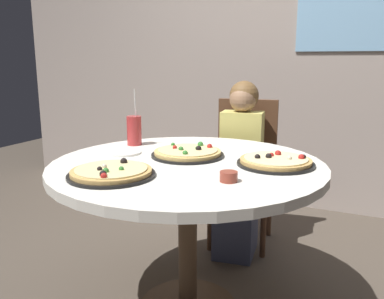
# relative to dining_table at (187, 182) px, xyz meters

# --- Properties ---
(wall_with_window) EXTENTS (5.20, 0.14, 2.90)m
(wall_with_window) POSITION_rel_dining_table_xyz_m (0.00, 1.76, 0.79)
(wall_with_window) COLOR #A8998E
(wall_with_window) RESTS_ON ground_plane
(dining_table) EXTENTS (1.26, 1.26, 0.75)m
(dining_table) POSITION_rel_dining_table_xyz_m (0.00, 0.00, 0.00)
(dining_table) COLOR silver
(dining_table) RESTS_ON ground_plane
(chair_wooden) EXTENTS (0.45, 0.45, 0.95)m
(chair_wooden) POSITION_rel_dining_table_xyz_m (-0.01, 0.92, -0.13)
(chair_wooden) COLOR brown
(chair_wooden) RESTS_ON ground_plane
(diner_child) EXTENTS (0.30, 0.43, 1.08)m
(diner_child) POSITION_rel_dining_table_xyz_m (0.01, 0.74, -0.17)
(diner_child) COLOR #3F4766
(diner_child) RESTS_ON ground_plane
(pizza_veggie) EXTENTS (0.35, 0.35, 0.05)m
(pizza_veggie) POSITION_rel_dining_table_xyz_m (-0.05, 0.11, 0.11)
(pizza_veggie) COLOR black
(pizza_veggie) RESTS_ON dining_table
(pizza_cheese) EXTENTS (0.35, 0.35, 0.05)m
(pizza_cheese) POSITION_rel_dining_table_xyz_m (0.38, 0.12, 0.11)
(pizza_cheese) COLOR black
(pizza_cheese) RESTS_ON dining_table
(pizza_pepperoni) EXTENTS (0.36, 0.36, 0.05)m
(pizza_pepperoni) POSITION_rel_dining_table_xyz_m (-0.18, -0.34, 0.11)
(pizza_pepperoni) COLOR black
(pizza_pepperoni) RESTS_ON dining_table
(soda_cup) EXTENTS (0.08, 0.08, 0.31)m
(soda_cup) POSITION_rel_dining_table_xyz_m (-0.43, 0.23, 0.17)
(soda_cup) COLOR #B73333
(soda_cup) RESTS_ON dining_table
(sauce_bowl) EXTENTS (0.07, 0.07, 0.04)m
(sauce_bowl) POSITION_rel_dining_table_xyz_m (0.27, -0.21, 0.11)
(sauce_bowl) COLOR brown
(sauce_bowl) RESTS_ON dining_table
(plate_small) EXTENTS (0.18, 0.18, 0.01)m
(plate_small) POSITION_rel_dining_table_xyz_m (-0.37, 0.03, 0.10)
(plate_small) COLOR white
(plate_small) RESTS_ON dining_table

